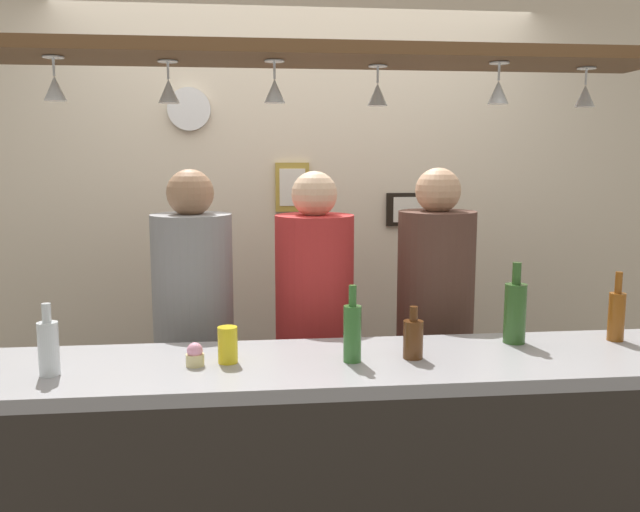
{
  "coord_description": "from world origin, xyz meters",
  "views": [
    {
      "loc": [
        -0.29,
        -2.5,
        1.72
      ],
      "look_at": [
        0.0,
        0.1,
        1.34
      ],
      "focal_mm": 37.37,
      "sensor_mm": 36.0,
      "label": 1
    }
  ],
  "objects_px": {
    "person_right_brown_shirt": "(435,318)",
    "picture_frame_lower_pair": "(413,209)",
    "person_left_grey_shirt": "(194,325)",
    "drink_can": "(228,345)",
    "bottle_champagne_green": "(515,311)",
    "bottle_soda_clear": "(49,347)",
    "cupcake": "(195,355)",
    "picture_frame_crest": "(292,187)",
    "bottle_beer_amber_tall": "(617,314)",
    "bottle_beer_green_import": "(352,331)",
    "bottle_beer_brown_stubby": "(413,338)",
    "person_middle_red_shirt": "(314,324)",
    "wall_clock": "(189,109)"
  },
  "relations": [
    {
      "from": "cupcake",
      "to": "picture_frame_crest",
      "type": "relative_size",
      "value": 0.3
    },
    {
      "from": "person_right_brown_shirt",
      "to": "bottle_champagne_green",
      "type": "xyz_separation_m",
      "value": [
        0.15,
        -0.53,
        0.15
      ]
    },
    {
      "from": "bottle_beer_amber_tall",
      "to": "cupcake",
      "type": "distance_m",
      "value": 1.55
    },
    {
      "from": "person_right_brown_shirt",
      "to": "wall_clock",
      "type": "height_order",
      "value": "wall_clock"
    },
    {
      "from": "wall_clock",
      "to": "picture_frame_lower_pair",
      "type": "bearing_deg",
      "value": 0.3
    },
    {
      "from": "picture_frame_lower_pair",
      "to": "wall_clock",
      "type": "bearing_deg",
      "value": -179.7
    },
    {
      "from": "bottle_champagne_green",
      "to": "picture_frame_lower_pair",
      "type": "height_order",
      "value": "picture_frame_lower_pair"
    },
    {
      "from": "bottle_soda_clear",
      "to": "drink_can",
      "type": "bearing_deg",
      "value": 7.14
    },
    {
      "from": "drink_can",
      "to": "cupcake",
      "type": "relative_size",
      "value": 1.56
    },
    {
      "from": "person_right_brown_shirt",
      "to": "bottle_champagne_green",
      "type": "height_order",
      "value": "person_right_brown_shirt"
    },
    {
      "from": "person_right_brown_shirt",
      "to": "bottle_soda_clear",
      "type": "distance_m",
      "value": 1.63
    },
    {
      "from": "bottle_beer_amber_tall",
      "to": "picture_frame_crest",
      "type": "relative_size",
      "value": 1.0
    },
    {
      "from": "drink_can",
      "to": "cupcake",
      "type": "xyz_separation_m",
      "value": [
        -0.11,
        -0.02,
        -0.03
      ]
    },
    {
      "from": "bottle_beer_brown_stubby",
      "to": "picture_frame_lower_pair",
      "type": "bearing_deg",
      "value": 75.97
    },
    {
      "from": "bottle_beer_brown_stubby",
      "to": "wall_clock",
      "type": "bearing_deg",
      "value": 120.83
    },
    {
      "from": "bottle_soda_clear",
      "to": "picture_frame_lower_pair",
      "type": "distance_m",
      "value": 2.14
    },
    {
      "from": "drink_can",
      "to": "cupcake",
      "type": "height_order",
      "value": "drink_can"
    },
    {
      "from": "person_left_grey_shirt",
      "to": "bottle_champagne_green",
      "type": "height_order",
      "value": "person_left_grey_shirt"
    },
    {
      "from": "person_middle_red_shirt",
      "to": "bottle_beer_green_import",
      "type": "height_order",
      "value": "person_middle_red_shirt"
    },
    {
      "from": "cupcake",
      "to": "bottle_champagne_green",
      "type": "bearing_deg",
      "value": 7.56
    },
    {
      "from": "bottle_champagne_green",
      "to": "bottle_soda_clear",
      "type": "bearing_deg",
      "value": -172.9
    },
    {
      "from": "drink_can",
      "to": "bottle_champagne_green",
      "type": "bearing_deg",
      "value": 7.08
    },
    {
      "from": "bottle_beer_green_import",
      "to": "bottle_beer_brown_stubby",
      "type": "distance_m",
      "value": 0.21
    },
    {
      "from": "bottle_beer_amber_tall",
      "to": "bottle_soda_clear",
      "type": "height_order",
      "value": "bottle_beer_amber_tall"
    },
    {
      "from": "person_middle_red_shirt",
      "to": "picture_frame_lower_pair",
      "type": "bearing_deg",
      "value": 49.78
    },
    {
      "from": "person_right_brown_shirt",
      "to": "picture_frame_lower_pair",
      "type": "distance_m",
      "value": 0.86
    },
    {
      "from": "person_middle_red_shirt",
      "to": "picture_frame_lower_pair",
      "type": "distance_m",
      "value": 1.06
    },
    {
      "from": "person_right_brown_shirt",
      "to": "bottle_beer_green_import",
      "type": "relative_size",
      "value": 6.47
    },
    {
      "from": "person_middle_red_shirt",
      "to": "bottle_beer_brown_stubby",
      "type": "xyz_separation_m",
      "value": [
        0.27,
        -0.68,
        0.11
      ]
    },
    {
      "from": "bottle_champagne_green",
      "to": "bottle_beer_amber_tall",
      "type": "bearing_deg",
      "value": -1.88
    },
    {
      "from": "bottle_soda_clear",
      "to": "drink_can",
      "type": "distance_m",
      "value": 0.56
    },
    {
      "from": "bottle_beer_green_import",
      "to": "cupcake",
      "type": "height_order",
      "value": "bottle_beer_green_import"
    },
    {
      "from": "bottle_beer_green_import",
      "to": "picture_frame_crest",
      "type": "height_order",
      "value": "picture_frame_crest"
    },
    {
      "from": "bottle_champagne_green",
      "to": "bottle_soda_clear",
      "type": "relative_size",
      "value": 1.3
    },
    {
      "from": "person_left_grey_shirt",
      "to": "picture_frame_lower_pair",
      "type": "bearing_deg",
      "value": 32.88
    },
    {
      "from": "bottle_beer_amber_tall",
      "to": "drink_can",
      "type": "height_order",
      "value": "bottle_beer_amber_tall"
    },
    {
      "from": "person_left_grey_shirt",
      "to": "picture_frame_crest",
      "type": "relative_size",
      "value": 6.46
    },
    {
      "from": "picture_frame_crest",
      "to": "person_right_brown_shirt",
      "type": "bearing_deg",
      "value": -51.7
    },
    {
      "from": "person_right_brown_shirt",
      "to": "drink_can",
      "type": "relative_size",
      "value": 13.79
    },
    {
      "from": "bottle_champagne_green",
      "to": "person_right_brown_shirt",
      "type": "bearing_deg",
      "value": 105.41
    },
    {
      "from": "bottle_soda_clear",
      "to": "person_right_brown_shirt",
      "type": "bearing_deg",
      "value": 26.69
    },
    {
      "from": "cupcake",
      "to": "picture_frame_crest",
      "type": "bearing_deg",
      "value": 73.5
    },
    {
      "from": "bottle_beer_amber_tall",
      "to": "bottle_beer_brown_stubby",
      "type": "height_order",
      "value": "bottle_beer_amber_tall"
    },
    {
      "from": "bottle_beer_amber_tall",
      "to": "wall_clock",
      "type": "relative_size",
      "value": 1.18
    },
    {
      "from": "person_left_grey_shirt",
      "to": "bottle_soda_clear",
      "type": "relative_size",
      "value": 7.3
    },
    {
      "from": "person_middle_red_shirt",
      "to": "person_right_brown_shirt",
      "type": "height_order",
      "value": "person_right_brown_shirt"
    },
    {
      "from": "drink_can",
      "to": "picture_frame_crest",
      "type": "distance_m",
      "value": 1.51
    },
    {
      "from": "bottle_champagne_green",
      "to": "drink_can",
      "type": "bearing_deg",
      "value": -172.92
    },
    {
      "from": "person_left_grey_shirt",
      "to": "drink_can",
      "type": "distance_m",
      "value": 0.69
    },
    {
      "from": "picture_frame_crest",
      "to": "person_middle_red_shirt",
      "type": "bearing_deg",
      "value": -86.92
    }
  ]
}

